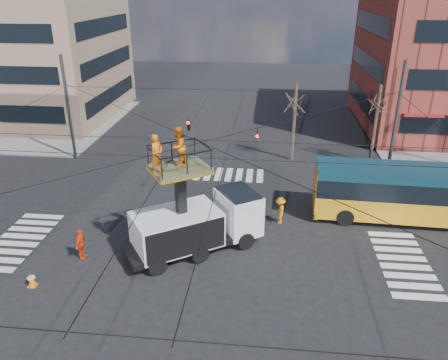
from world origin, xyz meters
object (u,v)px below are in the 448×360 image
(utility_truck, at_px, (196,212))
(city_bus, at_px, (418,193))
(traffic_cone, at_px, (32,280))
(worker_ground, at_px, (81,244))
(flagger, at_px, (280,210))

(utility_truck, height_order, city_bus, utility_truck)
(utility_truck, bearing_deg, traffic_cone, 175.71)
(city_bus, bearing_deg, utility_truck, -158.00)
(traffic_cone, bearing_deg, worker_ground, 59.90)
(utility_truck, height_order, flagger, utility_truck)
(flagger, bearing_deg, city_bus, 97.81)
(city_bus, relative_size, worker_ground, 7.25)
(flagger, bearing_deg, worker_ground, -65.57)
(utility_truck, relative_size, traffic_cone, 10.46)
(city_bus, height_order, worker_ground, city_bus)
(worker_ground, height_order, flagger, worker_ground)
(utility_truck, xyz_separation_m, traffic_cone, (-6.98, -3.86, -1.79))
(utility_truck, xyz_separation_m, worker_ground, (-5.59, -1.48, -1.32))
(traffic_cone, relative_size, flagger, 0.43)
(flagger, bearing_deg, traffic_cone, -58.74)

